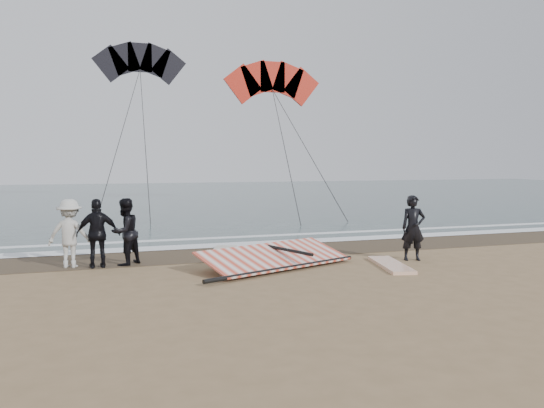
{
  "coord_description": "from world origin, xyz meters",
  "views": [
    {
      "loc": [
        -5.46,
        -11.26,
        2.79
      ],
      "look_at": [
        -0.82,
        3.0,
        1.6
      ],
      "focal_mm": 35.0,
      "sensor_mm": 36.0,
      "label": 1
    }
  ],
  "objects_px": {
    "board_cream": "(221,253)",
    "sail_rig": "(271,259)",
    "board_white": "(391,265)",
    "man_main": "(413,228)"
  },
  "relations": [
    {
      "from": "board_white",
      "to": "sail_rig",
      "type": "bearing_deg",
      "value": 173.05
    },
    {
      "from": "board_cream",
      "to": "sail_rig",
      "type": "bearing_deg",
      "value": -46.2
    },
    {
      "from": "man_main",
      "to": "board_cream",
      "type": "height_order",
      "value": "man_main"
    },
    {
      "from": "sail_rig",
      "to": "man_main",
      "type": "bearing_deg",
      "value": -6.01
    },
    {
      "from": "board_cream",
      "to": "sail_rig",
      "type": "distance_m",
      "value": 2.31
    },
    {
      "from": "man_main",
      "to": "sail_rig",
      "type": "distance_m",
      "value": 4.18
    },
    {
      "from": "man_main",
      "to": "board_white",
      "type": "bearing_deg",
      "value": -135.25
    },
    {
      "from": "man_main",
      "to": "sail_rig",
      "type": "xyz_separation_m",
      "value": [
        -4.09,
        0.43,
        -0.73
      ]
    },
    {
      "from": "board_cream",
      "to": "board_white",
      "type": "bearing_deg",
      "value": -17.9
    },
    {
      "from": "board_white",
      "to": "sail_rig",
      "type": "xyz_separation_m",
      "value": [
        -3.03,
        1.04,
        0.15
      ]
    }
  ]
}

